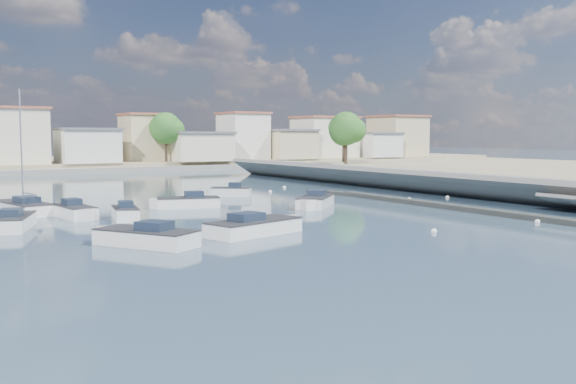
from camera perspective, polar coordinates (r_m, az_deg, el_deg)
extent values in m
plane|color=#294153|center=(71.28, -7.36, 0.53)|extent=(400.00, 400.00, 0.00)
cube|color=slate|center=(60.62, 19.88, 0.34)|extent=(5.00, 90.00, 1.80)
cube|color=slate|center=(57.32, 17.12, 0.17)|extent=(4.17, 90.00, 2.86)
cube|color=black|center=(50.16, 14.18, -1.26)|extent=(1.00, 26.00, 0.35)
cube|color=black|center=(60.51, 4.42, -0.10)|extent=(2.00, 8.05, 0.30)
cube|color=gray|center=(120.64, -17.31, 2.49)|extent=(160.00, 40.00, 1.40)
cube|color=slate|center=(100.38, -14.47, 1.92)|extent=(160.00, 2.50, 0.80)
cube|color=beige|center=(103.02, -23.54, 4.53)|extent=(10.00, 9.00, 8.00)
cube|color=#99513D|center=(103.10, -23.62, 6.84)|extent=(10.60, 9.54, 0.35)
cube|color=silver|center=(104.06, -17.41, 3.89)|extent=(8.50, 8.50, 5.00)
cube|color=#595960|center=(104.05, -17.45, 5.36)|extent=(9.01, 9.01, 0.35)
cube|color=#C9B78A|center=(109.68, -12.70, 4.69)|extent=(6.50, 7.50, 7.50)
cube|color=#99513D|center=(109.74, -12.74, 6.74)|extent=(6.89, 7.95, 0.35)
cube|color=beige|center=(108.76, -8.01, 3.97)|extent=(9.50, 9.00, 4.50)
cube|color=#595960|center=(108.75, -8.02, 5.25)|extent=(10.07, 9.54, 0.35)
cube|color=silver|center=(115.69, -4.02, 4.93)|extent=(7.00, 8.00, 8.00)
cube|color=#99513D|center=(115.76, -4.03, 7.00)|extent=(7.42, 8.48, 0.35)
cube|color=#C9B78A|center=(117.81, -0.09, 4.22)|extent=(8.00, 9.00, 5.00)
cube|color=#595960|center=(117.81, -0.09, 5.52)|extent=(8.48, 9.54, 0.35)
cube|color=beige|center=(123.48, 3.27, 4.83)|extent=(10.50, 8.50, 7.50)
cube|color=#99513D|center=(123.54, 3.28, 6.65)|extent=(11.13, 9.01, 0.35)
cube|color=silver|center=(128.43, 7.85, 4.12)|extent=(7.50, 7.50, 4.50)
cube|color=#595960|center=(128.42, 7.86, 5.21)|extent=(7.95, 7.95, 0.35)
cube|color=#C9B78A|center=(135.83, 9.70, 4.88)|extent=(9.00, 9.50, 8.00)
cube|color=#99513D|center=(135.89, 9.73, 6.64)|extent=(9.54, 10.07, 0.35)
cylinder|color=#38281E|center=(104.48, -21.93, 3.19)|extent=(0.44, 0.44, 2.93)
sphere|color=#23531B|center=(104.44, -21.98, 4.77)|extent=(4.16, 4.16, 4.16)
sphere|color=#23531B|center=(104.06, -21.51, 4.68)|extent=(3.12, 3.12, 3.12)
sphere|color=#23531B|center=(104.73, -22.37, 4.83)|extent=(2.86, 2.86, 2.86)
cylinder|color=#38281E|center=(105.64, -10.79, 3.66)|extent=(0.44, 0.44, 3.60)
sphere|color=#23531B|center=(105.62, -10.83, 5.59)|extent=(5.12, 5.12, 5.12)
sphere|color=#23531B|center=(105.36, -10.21, 5.47)|extent=(3.84, 3.84, 3.84)
sphere|color=#23531B|center=(105.80, -11.33, 5.67)|extent=(3.52, 3.52, 3.52)
cylinder|color=#38281E|center=(114.83, -3.78, 3.72)|extent=(0.44, 0.44, 3.15)
sphere|color=#23531B|center=(114.80, -3.79, 5.28)|extent=(4.48, 4.48, 4.48)
sphere|color=#23531B|center=(114.69, -3.29, 5.18)|extent=(3.36, 3.36, 3.36)
sphere|color=#23531B|center=(114.86, -4.20, 5.35)|extent=(3.08, 3.08, 3.08)
cylinder|color=#38281E|center=(122.13, 3.14, 3.70)|extent=(0.44, 0.44, 2.70)
sphere|color=#23531B|center=(122.09, 3.15, 4.95)|extent=(3.84, 3.84, 3.84)
sphere|color=#23531B|center=(122.10, 3.56, 4.86)|extent=(2.88, 2.88, 2.88)
sphere|color=#23531B|center=(122.06, 2.82, 5.01)|extent=(2.64, 2.64, 2.64)
cylinder|color=#38281E|center=(85.58, 5.16, 3.55)|extent=(0.44, 0.44, 3.15)
sphere|color=#23531B|center=(85.56, 5.18, 5.64)|extent=(4.48, 4.48, 4.48)
sphere|color=#23531B|center=(85.61, 5.85, 5.49)|extent=(3.36, 3.36, 3.36)
sphere|color=#23531B|center=(85.49, 4.63, 5.73)|extent=(3.08, 3.08, 3.08)
cylinder|color=#38281E|center=(92.79, 4.97, 3.59)|extent=(0.44, 0.44, 2.93)
sphere|color=#23531B|center=(92.76, 4.99, 5.38)|extent=(4.16, 4.16, 4.16)
sphere|color=#23531B|center=(92.80, 5.57, 5.25)|extent=(3.12, 3.12, 3.12)
sphere|color=#23531B|center=(92.70, 4.52, 5.46)|extent=(2.86, 2.86, 2.86)
cube|color=white|center=(33.11, -12.49, -4.17)|extent=(4.59, 5.56, 1.00)
cube|color=white|center=(34.57, -15.42, -3.85)|extent=(1.74, 1.74, 1.00)
cube|color=#262628|center=(33.04, -12.50, -3.31)|extent=(4.63, 5.58, 0.08)
cube|color=#1B2637|center=(32.68, -11.79, -2.97)|extent=(1.93, 2.02, 0.48)
cube|color=white|center=(43.74, -14.26, -1.99)|extent=(2.10, 3.83, 1.00)
cube|color=white|center=(45.27, -14.48, -1.77)|extent=(1.44, 1.44, 1.00)
cube|color=#262628|center=(43.68, -14.28, -1.34)|extent=(2.13, 3.83, 0.08)
cube|color=#1B2637|center=(43.30, -14.23, -1.08)|extent=(1.09, 1.23, 0.48)
cube|color=white|center=(49.82, -8.88, -1.06)|extent=(5.01, 2.97, 1.00)
cube|color=white|center=(49.62, -11.21, -1.12)|extent=(1.72, 1.72, 1.00)
cube|color=#262628|center=(49.77, -8.89, -0.49)|extent=(5.02, 3.01, 0.08)
cube|color=#1B2637|center=(49.80, -8.35, -0.20)|extent=(1.66, 1.44, 0.48)
cube|color=white|center=(50.03, 2.46, -0.98)|extent=(4.95, 4.90, 1.00)
cube|color=white|center=(47.98, 1.92, -1.24)|extent=(1.45, 1.45, 1.00)
cube|color=#262628|center=(49.98, 2.46, -0.41)|extent=(4.98, 4.93, 0.08)
cube|color=#1B2637|center=(50.44, 2.58, -0.09)|extent=(1.94, 1.93, 0.48)
cube|color=white|center=(41.37, -23.26, -2.64)|extent=(3.33, 5.13, 1.00)
cube|color=white|center=(43.36, -22.74, -2.29)|extent=(1.79, 1.79, 1.00)
cube|color=#262628|center=(41.31, -23.28, -1.96)|extent=(3.36, 5.14, 0.08)
cube|color=#1B2637|center=(40.81, -23.42, -1.70)|extent=(1.57, 1.73, 0.48)
cube|color=white|center=(58.83, -5.08, -0.10)|extent=(3.70, 3.26, 1.00)
cube|color=white|center=(59.14, -6.53, -0.09)|extent=(1.14, 1.14, 1.00)
cube|color=#262628|center=(58.79, -5.08, 0.39)|extent=(3.71, 3.28, 0.08)
cube|color=#1B2637|center=(58.71, -4.75, 0.62)|extent=(1.38, 1.34, 0.48)
cube|color=white|center=(45.63, -18.46, -1.81)|extent=(2.23, 4.59, 1.00)
cube|color=white|center=(43.86, -17.60, -2.06)|extent=(1.65, 1.65, 1.00)
cube|color=#262628|center=(45.58, -18.48, -1.19)|extent=(2.27, 4.60, 0.08)
cube|color=#1B2637|center=(45.97, -18.67, -0.84)|extent=(1.20, 1.45, 0.48)
cube|color=white|center=(36.05, -3.05, -3.32)|extent=(6.09, 3.76, 1.00)
cube|color=white|center=(37.78, -0.41, -2.92)|extent=(2.14, 2.14, 1.00)
cube|color=#262628|center=(35.98, -3.06, -2.53)|extent=(6.10, 3.81, 0.08)
cube|color=#1B2637|center=(35.56, -3.71, -2.23)|extent=(2.03, 1.81, 0.48)
cube|color=white|center=(49.39, -22.46, -1.44)|extent=(3.43, 6.72, 1.00)
cube|color=white|center=(52.03, -23.55, -1.16)|extent=(2.09, 2.09, 1.00)
cube|color=#262628|center=(49.34, -22.48, -0.86)|extent=(3.47, 6.73, 0.08)
cube|color=#1B2637|center=(48.72, -22.22, -0.64)|extent=(1.70, 2.16, 0.48)
cylinder|color=silver|center=(49.12, -22.63, 3.79)|extent=(0.12, 0.12, 8.00)
cylinder|color=silver|center=(48.16, -22.00, -0.14)|extent=(0.58, 2.36, 0.08)
sphere|color=silver|center=(43.85, 21.28, -2.49)|extent=(0.36, 0.36, 0.36)
sphere|color=silver|center=(56.34, 10.72, -0.65)|extent=(0.36, 0.36, 0.36)
sphere|color=silver|center=(37.73, 12.84, -3.45)|extent=(0.36, 0.36, 0.36)
sphere|color=silver|center=(58.80, 13.99, -0.48)|extent=(0.36, 0.36, 0.36)
sphere|color=silver|center=(62.96, -1.60, 0.02)|extent=(0.36, 0.36, 0.36)
sphere|color=silver|center=(68.19, -0.33, 0.41)|extent=(0.36, 0.36, 0.36)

